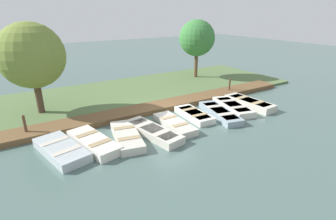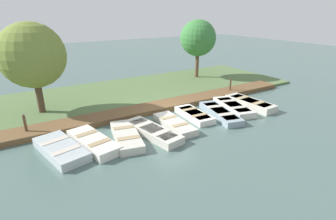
{
  "view_description": "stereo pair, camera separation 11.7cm",
  "coord_description": "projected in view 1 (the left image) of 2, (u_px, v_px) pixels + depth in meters",
  "views": [
    {
      "loc": [
        11.5,
        -7.44,
        5.59
      ],
      "look_at": [
        0.52,
        -0.59,
        0.65
      ],
      "focal_mm": 28.0,
      "sensor_mm": 36.0,
      "label": 1
    },
    {
      "loc": [
        11.56,
        -7.34,
        5.59
      ],
      "look_at": [
        0.52,
        -0.59,
        0.65
      ],
      "focal_mm": 28.0,
      "sensor_mm": 36.0,
      "label": 2
    }
  ],
  "objects": [
    {
      "name": "rowboat_3",
      "position": [
        153.0,
        131.0,
        12.47
      ],
      "size": [
        3.5,
        1.65,
        0.38
      ],
      "rotation": [
        0.0,
        0.0,
        0.19
      ],
      "color": "beige",
      "rests_on": "ground_plane"
    },
    {
      "name": "park_tree_far_left",
      "position": [
        31.0,
        56.0,
        13.79
      ],
      "size": [
        3.47,
        3.47,
        5.09
      ],
      "color": "#4C3828",
      "rests_on": "ground_plane"
    },
    {
      "name": "rowboat_4",
      "position": [
        174.0,
        124.0,
        13.34
      ],
      "size": [
        2.91,
        1.03,
        0.35
      ],
      "rotation": [
        0.0,
        0.0,
        -0.02
      ],
      "color": "beige",
      "rests_on": "ground_plane"
    },
    {
      "name": "mooring_post_far",
      "position": [
        229.0,
        86.0,
        18.54
      ],
      "size": [
        0.13,
        0.13,
        1.12
      ],
      "color": "brown",
      "rests_on": "ground_plane"
    },
    {
      "name": "dock_walkway",
      "position": [
        160.0,
        106.0,
        15.85
      ],
      "size": [
        1.44,
        19.5,
        0.28
      ],
      "color": "brown",
      "rests_on": "ground_plane"
    },
    {
      "name": "rowboat_2",
      "position": [
        127.0,
        136.0,
        12.01
      ],
      "size": [
        3.21,
        1.68,
        0.38
      ],
      "rotation": [
        0.0,
        0.0,
        -0.21
      ],
      "color": "beige",
      "rests_on": "ground_plane"
    },
    {
      "name": "rowboat_7",
      "position": [
        233.0,
        107.0,
        15.68
      ],
      "size": [
        3.35,
        1.82,
        0.39
      ],
      "rotation": [
        0.0,
        0.0,
        -0.24
      ],
      "color": "silver",
      "rests_on": "ground_plane"
    },
    {
      "name": "rowboat_5",
      "position": [
        194.0,
        115.0,
        14.52
      ],
      "size": [
        2.67,
        1.16,
        0.35
      ],
      "rotation": [
        0.0,
        0.0,
        -0.05
      ],
      "color": "silver",
      "rests_on": "ground_plane"
    },
    {
      "name": "park_tree_left",
      "position": [
        197.0,
        38.0,
        21.68
      ],
      "size": [
        2.97,
        2.97,
        4.93
      ],
      "color": "brown",
      "rests_on": "ground_plane"
    },
    {
      "name": "mooring_post_near",
      "position": [
        25.0,
        126.0,
        12.14
      ],
      "size": [
        0.13,
        0.13,
        1.12
      ],
      "color": "brown",
      "rests_on": "ground_plane"
    },
    {
      "name": "rowboat_8",
      "position": [
        249.0,
        103.0,
        16.21
      ],
      "size": [
        3.25,
        1.21,
        0.44
      ],
      "rotation": [
        0.0,
        0.0,
        0.05
      ],
      "color": "beige",
      "rests_on": "ground_plane"
    },
    {
      "name": "rowboat_6",
      "position": [
        220.0,
        113.0,
        14.76
      ],
      "size": [
        3.55,
        1.76,
        0.36
      ],
      "rotation": [
        0.0,
        0.0,
        -0.23
      ],
      "color": "#8C9EA8",
      "rests_on": "ground_plane"
    },
    {
      "name": "rowboat_1",
      "position": [
        94.0,
        142.0,
        11.41
      ],
      "size": [
        3.2,
        1.66,
        0.42
      ],
      "rotation": [
        0.0,
        0.0,
        0.2
      ],
      "color": "silver",
      "rests_on": "ground_plane"
    },
    {
      "name": "ground_plane",
      "position": [
        172.0,
        116.0,
        14.79
      ],
      "size": [
        80.0,
        80.0,
        0.0
      ],
      "primitive_type": "plane",
      "color": "#4C6660"
    },
    {
      "name": "shore_bank",
      "position": [
        134.0,
        93.0,
        18.72
      ],
      "size": [
        8.0,
        24.0,
        0.16
      ],
      "color": "#567042",
      "rests_on": "ground_plane"
    },
    {
      "name": "rowboat_0",
      "position": [
        61.0,
        150.0,
        10.83
      ],
      "size": [
        3.17,
        1.88,
        0.39
      ],
      "rotation": [
        0.0,
        0.0,
        0.23
      ],
      "color": "#B2BCC1",
      "rests_on": "ground_plane"
    }
  ]
}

